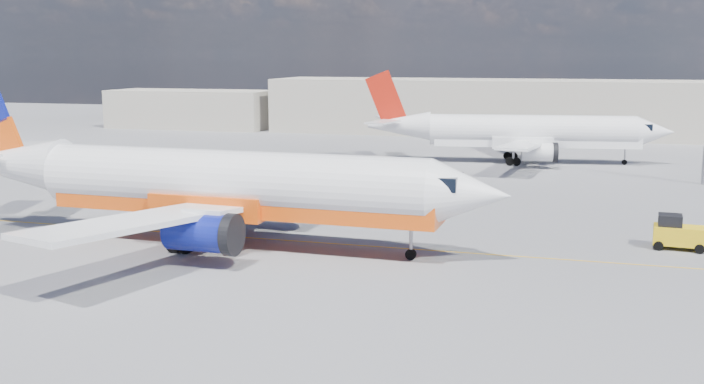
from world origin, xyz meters
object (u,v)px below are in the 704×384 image
(gse_tug, at_px, (677,233))
(main_jet, at_px, (216,184))
(second_jet, at_px, (521,132))
(traffic_cone, at_px, (236,245))

(gse_tug, bearing_deg, main_jet, -161.88)
(main_jet, distance_m, second_jet, 45.80)
(second_jet, height_order, gse_tug, second_jet)
(second_jet, relative_size, traffic_cone, 66.21)
(gse_tug, relative_size, traffic_cone, 6.12)
(second_jet, bearing_deg, traffic_cone, -115.59)
(main_jet, height_order, second_jet, main_jet)
(main_jet, distance_m, gse_tug, 28.20)
(main_jet, height_order, traffic_cone, main_jet)
(gse_tug, bearing_deg, second_jet, 112.56)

